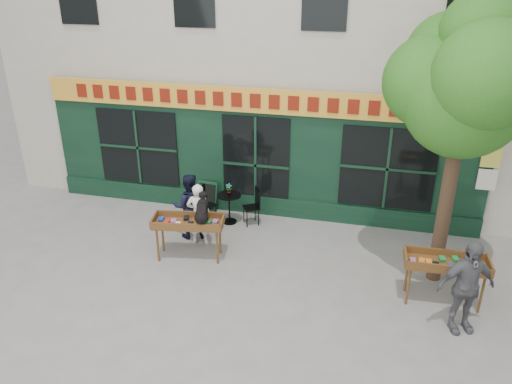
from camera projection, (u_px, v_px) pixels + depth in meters
ground at (231, 259)px, 11.04m from camera, size 80.00×80.00×0.00m
building at (286, 2)px, 14.28m from camera, size 14.00×7.26×10.00m
street_tree at (469, 79)px, 8.72m from camera, size 3.05×2.90×5.60m
book_cart_center at (188, 224)px, 10.77m from camera, size 1.58×0.86×0.99m
dog at (202, 208)px, 10.46m from camera, size 0.43×0.65×0.60m
woman at (199, 214)px, 11.38m from camera, size 0.60×0.44×1.49m
book_cart_right at (446, 265)px, 9.30m from camera, size 1.52×0.67×0.99m
man_right at (466, 287)px, 8.55m from camera, size 1.13×0.79×1.78m
bistro_table at (229, 203)px, 12.40m from camera, size 0.60×0.60×0.76m
bistro_chair_left at (204, 201)px, 12.46m from camera, size 0.44×0.44×0.95m
bistro_chair_right at (255, 203)px, 12.34m from camera, size 0.50×0.50×0.95m
potted_plant at (229, 189)px, 12.24m from camera, size 0.16×0.11×0.30m
man_left at (189, 206)px, 11.65m from camera, size 0.94×0.84×1.59m
chalkboard at (207, 196)px, 13.10m from camera, size 0.58×0.27×0.79m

